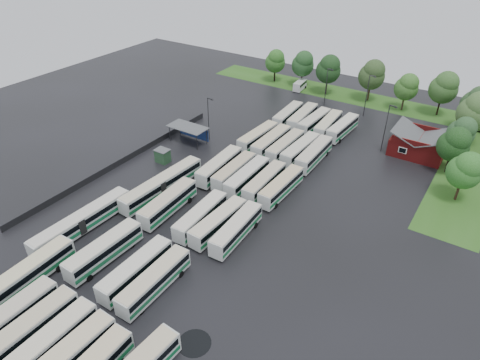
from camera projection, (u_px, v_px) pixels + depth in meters
The scene contains 57 objects.
ground at pixel (187, 225), 66.42m from camera, with size 160.00×160.00×0.00m, color black.
brick_building at pixel (418, 145), 84.40m from camera, with size 10.07×8.60×5.39m.
wash_shed at pixel (189, 129), 88.23m from camera, with size 8.20×4.20×3.58m.
utility_hut at pixel (163, 156), 82.04m from camera, with size 2.70×2.20×2.62m.
grass_strip_north at pixel (351, 96), 111.05m from camera, with size 80.00×10.00×0.01m, color #2E5F1B.
grass_strip_east at pixel (470, 168), 80.82m from camera, with size 10.00×50.00×0.01m, color #2E5F1B.
west_fence at pixel (123, 160), 81.97m from camera, with size 0.10×50.00×1.20m, color #2D2D30.
bus_r0c0 at pixel (10, 318), 49.12m from camera, with size 2.69×11.74×3.25m.
bus_r0c1 at pixel (29, 330), 47.78m from camera, with size 2.54×11.78×3.28m.
bus_r0c2 at pixel (48, 344), 46.20m from camera, with size 2.67×11.81×3.28m.
bus_r0c3 at pixel (65, 359), 44.67m from camera, with size 2.76×11.86×3.29m.
bus_r1c0 at pixel (104, 250), 58.77m from camera, with size 2.79×12.04×3.34m.
bus_r1c2 at pixel (136, 270), 55.69m from camera, with size 2.58×11.68×3.25m.
bus_r1c3 at pixel (154, 281), 54.07m from camera, with size 2.66×11.61×3.22m.
bus_r2c0 at pixel (168, 203), 68.12m from camera, with size 3.09×12.09×3.34m.
bus_r2c2 at pixel (201, 216), 65.40m from camera, with size 2.94×11.51×3.18m.
bus_r2c3 at pixel (218, 222), 64.12m from camera, with size 2.87×11.52×3.18m.
bus_r2c4 at pixel (236, 229), 62.75m from camera, with size 2.94×11.56×3.19m.
bus_r3c0 at pixel (219, 166), 77.74m from camera, with size 3.14×12.13×3.34m.
bus_r3c1 at pixel (234, 171), 76.46m from camera, with size 2.65×11.40×3.16m.
bus_r3c2 at pixel (247, 177), 74.75m from camera, with size 2.66×11.71×3.25m.
bus_r3c3 at pixel (265, 182), 73.47m from camera, with size 2.68×11.49×3.18m.
bus_r3c4 at pixel (281, 187), 72.23m from camera, with size 2.69×11.52×3.19m.
bus_r4c0 at pixel (258, 137), 87.67m from camera, with size 3.05×11.76×3.24m.
bus_r4c1 at pixel (271, 142), 85.75m from camera, with size 2.56×12.01×3.34m.
bus_r4c2 at pixel (285, 146), 84.29m from camera, with size 2.60×11.69×3.25m.
bus_r4c3 at pixel (300, 150), 83.05m from camera, with size 2.94×11.86×3.28m.
bus_r4c4 at pixel (314, 154), 81.51m from camera, with size 2.71×11.99×3.33m.
bus_r5c0 at pixel (288, 115), 96.89m from camera, with size 2.99×11.51×3.17m.
bus_r5c1 at pixel (302, 117), 95.64m from camera, with size 3.12×12.02×3.32m.
bus_r5c2 at pixel (314, 121), 94.00m from camera, with size 2.91×11.52×3.18m.
bus_r5c3 at pixel (328, 125), 92.62m from camera, with size 3.00×11.53×3.18m.
bus_r5c4 at pixel (342, 128), 91.34m from camera, with size 2.98×11.47×3.16m.
artic_bus_west_a at pixel (13, 284), 53.54m from camera, with size 3.20×17.49×3.23m.
artic_bus_west_b at pixel (162, 184), 72.75m from camera, with size 3.33×17.49×3.23m.
artic_bus_west_c at pixel (82, 222), 64.24m from camera, with size 2.81×17.10×3.16m.
minibus at pixel (300, 85), 114.41m from camera, with size 2.45×5.47×2.32m.
tree_north_0 at pixel (275, 61), 117.25m from camera, with size 5.51×5.51×9.12m.
tree_north_1 at pixel (303, 63), 113.90m from camera, with size 5.92×5.92×9.81m.
tree_north_2 at pixel (329, 69), 108.81m from camera, with size 6.32×6.32×10.47m.
tree_north_3 at pixel (372, 74), 104.85m from camera, with size 6.44×6.44×10.67m.
tree_north_4 at pixel (407, 87), 100.38m from camera, with size 5.56×5.56×9.21m.
tree_north_5 at pixel (444, 87), 97.40m from camera, with size 6.46×6.46×10.70m.
tree_east_0 at pixel (466, 170), 68.78m from camera, with size 5.56×5.56×9.21m.
tree_east_1 at pixel (455, 144), 76.14m from camera, with size 5.64×5.64×9.34m.
tree_east_2 at pixel (462, 131), 81.33m from camera, with size 5.23×5.21×8.63m.
tree_east_3 at pixel (477, 111), 84.56m from camera, with size 7.03×7.03×11.64m.
tree_east_4 at pixel (478, 103), 89.74m from camera, with size 6.43×6.43×10.64m.
lamp_post_ne at pixel (387, 125), 83.20m from camera, with size 1.53×0.30×9.93m.
lamp_post_nw at pixel (209, 116), 87.56m from camera, with size 1.45×0.28×9.41m.
lamp_post_back_w at pixel (327, 84), 103.17m from camera, with size 1.43×0.28×9.30m.
lamp_post_back_e at pixel (368, 93), 97.57m from camera, with size 1.52×0.30×9.90m.
puddle_0 at pixel (66, 321), 51.04m from camera, with size 4.52×4.52×0.01m, color black.
puddle_1 at pixel (95, 350), 47.65m from camera, with size 4.56×4.56×0.01m, color black.
puddle_2 at pixel (149, 201), 71.69m from camera, with size 7.25×7.25×0.01m, color black.
puddle_3 at pixel (195, 236), 64.11m from camera, with size 3.20×3.20×0.01m, color black.
puddle_4 at pixel (195, 343), 48.42m from camera, with size 3.86×3.86×0.01m, color black.
Camera 1 is at (35.50, -39.02, 41.78)m, focal length 32.00 mm.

